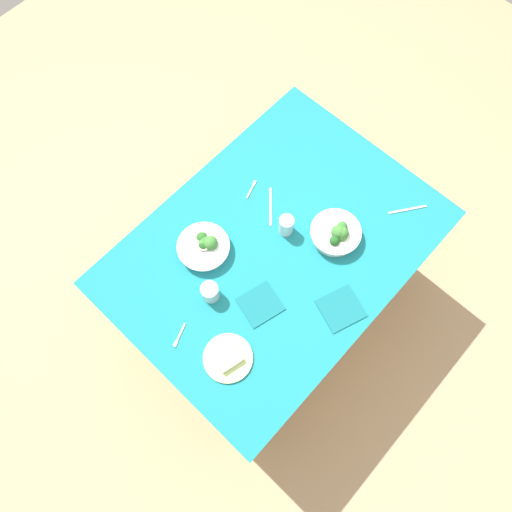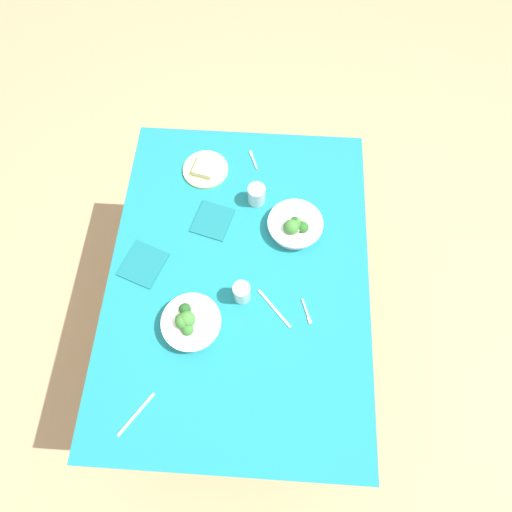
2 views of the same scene
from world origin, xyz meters
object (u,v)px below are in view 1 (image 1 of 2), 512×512
(fork_by_far_bowl, at_px, (179,336))
(broccoli_bowl_far, at_px, (336,234))
(table_knife_left, at_px, (407,210))
(napkin_folded_upper, at_px, (260,304))
(napkin_folded_lower, at_px, (341,308))
(bread_side_plate, at_px, (228,358))
(broccoli_bowl_near, at_px, (204,246))
(water_glass_center, at_px, (210,292))
(table_knife_right, at_px, (270,206))
(fork_by_near_bowl, at_px, (252,189))
(water_glass_side, at_px, (286,225))

(fork_by_far_bowl, bearing_deg, broccoli_bowl_far, 145.52)
(table_knife_left, distance_m, napkin_folded_upper, 0.82)
(table_knife_left, xyz_separation_m, napkin_folded_lower, (0.58, 0.07, 0.00))
(bread_side_plate, relative_size, fork_by_far_bowl, 2.00)
(broccoli_bowl_far, xyz_separation_m, table_knife_left, (-0.34, 0.16, -0.04))
(broccoli_bowl_near, xyz_separation_m, water_glass_center, (0.13, 0.17, 0.01))
(fork_by_far_bowl, bearing_deg, napkin_folded_upper, 133.98)
(broccoli_bowl_near, height_order, napkin_folded_lower, broccoli_bowl_near)
(fork_by_far_bowl, distance_m, napkin_folded_lower, 0.70)
(water_glass_center, xyz_separation_m, napkin_folded_upper, (-0.12, 0.18, -0.04))
(fork_by_far_bowl, xyz_separation_m, napkin_folded_lower, (-0.56, 0.42, 0.00))
(table_knife_left, xyz_separation_m, table_knife_right, (0.42, -0.48, 0.00))
(broccoli_bowl_far, bearing_deg, fork_by_far_bowl, -13.30)
(table_knife_right, distance_m, napkin_folded_upper, 0.47)
(fork_by_far_bowl, bearing_deg, water_glass_center, 166.50)
(water_glass_center, xyz_separation_m, table_knife_left, (-0.91, 0.37, -0.04))
(bread_side_plate, height_order, fork_by_near_bowl, bread_side_plate)
(broccoli_bowl_near, distance_m, table_knife_left, 0.95)
(napkin_folded_upper, bearing_deg, fork_by_near_bowl, -132.97)
(fork_by_far_bowl, height_order, table_knife_right, same)
(bread_side_plate, distance_m, fork_by_near_bowl, 0.80)
(broccoli_bowl_near, height_order, fork_by_near_bowl, broccoli_bowl_near)
(napkin_folded_lower, bearing_deg, table_knife_left, -172.60)
(broccoli_bowl_near, bearing_deg, water_glass_center, 52.12)
(broccoli_bowl_near, xyz_separation_m, table_knife_right, (-0.36, 0.07, -0.03))
(table_knife_left, height_order, table_knife_right, same)
(table_knife_right, xyz_separation_m, napkin_folded_lower, (0.16, 0.55, 0.00))
(broccoli_bowl_far, bearing_deg, napkin_folded_upper, -4.16)
(broccoli_bowl_far, xyz_separation_m, fork_by_near_bowl, (0.08, -0.45, -0.04))
(bread_side_plate, bearing_deg, water_glass_center, -120.71)
(water_glass_side, bearing_deg, fork_by_far_bowl, -0.03)
(water_glass_center, bearing_deg, table_knife_right, -168.46)
(broccoli_bowl_far, relative_size, napkin_folded_lower, 1.34)
(broccoli_bowl_near, relative_size, table_knife_left, 1.28)
(fork_by_far_bowl, distance_m, table_knife_left, 1.19)
(bread_side_plate, relative_size, table_knife_left, 1.12)
(broccoli_bowl_near, relative_size, table_knife_right, 1.19)
(broccoli_bowl_far, bearing_deg, fork_by_near_bowl, -80.22)
(water_glass_side, height_order, table_knife_right, water_glass_side)
(water_glass_center, height_order, napkin_folded_lower, water_glass_center)
(water_glass_side, distance_m, table_knife_right, 0.15)
(fork_by_far_bowl, xyz_separation_m, table_knife_left, (-1.13, 0.35, -0.00))
(broccoli_bowl_far, distance_m, water_glass_center, 0.62)
(broccoli_bowl_near, relative_size, napkin_folded_upper, 1.45)
(bread_side_plate, bearing_deg, fork_by_far_bowl, -70.78)
(broccoli_bowl_near, relative_size, napkin_folded_lower, 1.38)
(bread_side_plate, xyz_separation_m, table_knife_left, (-1.06, 0.13, -0.01))
(fork_by_near_bowl, relative_size, napkin_folded_upper, 0.63)
(water_glass_center, relative_size, napkin_folded_upper, 0.57)
(broccoli_bowl_far, bearing_deg, bread_side_plate, 2.00)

